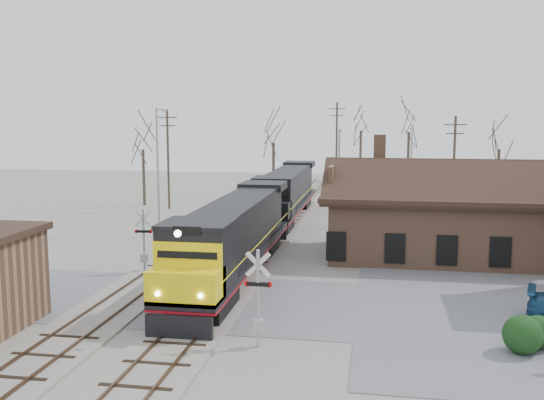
{
  "coord_description": "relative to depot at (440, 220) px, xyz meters",
  "views": [
    {
      "loc": [
        7.71,
        -28.1,
        9.01
      ],
      "look_at": [
        1.39,
        9.0,
        3.9
      ],
      "focal_mm": 40.0,
      "sensor_mm": 36.0,
      "label": 1
    }
  ],
  "objects": [
    {
      "name": "track_siding",
      "position": [
        -16.49,
        3.0,
        -2.34
      ],
      "size": [
        3.4,
        90.0,
        0.24
      ],
      "color": "gray",
      "rests_on": "ground"
    },
    {
      "name": "tree_c",
      "position": [
        -6.1,
        36.77,
        6.26
      ],
      "size": [
        4.97,
        4.97,
        12.17
      ],
      "color": "#382D23",
      "rests_on": "ground"
    },
    {
      "name": "tree_d",
      "position": [
        -0.47,
        32.3,
        6.23
      ],
      "size": [
        4.95,
        4.95,
        12.12
      ],
      "color": "#382D23",
      "rests_on": "ground"
    },
    {
      "name": "hedge_a",
      "position": [
        1.47,
        -16.47,
        -1.65
      ],
      "size": [
        1.52,
        1.52,
        1.52
      ],
      "primitive_type": "sphere",
      "color": "black",
      "rests_on": "ground"
    },
    {
      "name": "streetlight_b",
      "position": [
        -7.19,
        9.78,
        2.19
      ],
      "size": [
        0.25,
        2.04,
        8.14
      ],
      "color": "#A5A8AD",
      "rests_on": "ground"
    },
    {
      "name": "road",
      "position": [
        -11.99,
        -12.0,
        -2.39
      ],
      "size": [
        60.0,
        9.0,
        0.03
      ],
      "primitive_type": "cube",
      "color": "slate",
      "rests_on": "ground"
    },
    {
      "name": "tree_a",
      "position": [
        -27.88,
        19.22,
        4.31
      ],
      "size": [
        3.86,
        3.86,
        9.45
      ],
      "color": "#382D23",
      "rests_on": "ground"
    },
    {
      "name": "streetlight_a",
      "position": [
        -20.53,
        3.73,
        3.02
      ],
      "size": [
        0.25,
        2.04,
        9.76
      ],
      "color": "#A5A8AD",
      "rests_on": "ground"
    },
    {
      "name": "crossbuck_far",
      "position": [
        -17.51,
        -7.14,
        -0.62
      ],
      "size": [
        1.08,
        0.28,
        3.77
      ],
      "rotation": [
        0.0,
        0.0,
        3.21
      ],
      "color": "#A5A8AD",
      "rests_on": "ground"
    },
    {
      "name": "utility_pole_c",
      "position": [
        2.87,
        17.4,
        2.41
      ],
      "size": [
        2.0,
        0.24,
        9.2
      ],
      "color": "#382D23",
      "rests_on": "ground"
    },
    {
      "name": "locomotive_lead",
      "position": [
        -11.99,
        -7.86,
        -0.03
      ],
      "size": [
        3.04,
        20.37,
        4.52
      ],
      "color": "black",
      "rests_on": "ground"
    },
    {
      "name": "hedge_b",
      "position": [
        2.22,
        -15.79,
        -1.75
      ],
      "size": [
        1.32,
        1.32,
        1.32
      ],
      "primitive_type": "sphere",
      "color": "black",
      "rests_on": "ground"
    },
    {
      "name": "track_main",
      "position": [
        -11.99,
        3.0,
        -2.34
      ],
      "size": [
        3.4,
        90.0,
        0.24
      ],
      "color": "gray",
      "rests_on": "ground"
    },
    {
      "name": "utility_pole_a",
      "position": [
        -24.49,
        17.2,
        2.75
      ],
      "size": [
        2.0,
        0.24,
        9.86
      ],
      "color": "#382D23",
      "rests_on": "ground"
    },
    {
      "name": "tree_b",
      "position": [
        -15.49,
        26.66,
        4.88
      ],
      "size": [
        4.18,
        4.18,
        10.24
      ],
      "color": "#382D23",
      "rests_on": "ground"
    },
    {
      "name": "depot",
      "position": [
        0.0,
        0.0,
        0.0
      ],
      "size": [
        15.2,
        9.31,
        7.9
      ],
      "color": "#93674C",
      "rests_on": "ground"
    },
    {
      "name": "locomotive_trailing",
      "position": [
        -11.99,
        12.78,
        -0.03
      ],
      "size": [
        3.04,
        20.37,
        4.28
      ],
      "color": "black",
      "rests_on": "ground"
    },
    {
      "name": "tree_e",
      "position": [
        7.99,
        23.75,
        4.46
      ],
      "size": [
        3.94,
        3.94,
        9.66
      ],
      "color": "#382D23",
      "rests_on": "ground"
    },
    {
      "name": "crossbuck_near",
      "position": [
        -8.68,
        -17.49,
        -0.55
      ],
      "size": [
        1.12,
        0.3,
        3.94
      ],
      "rotation": [
        0.0,
        0.0,
        -0.01
      ],
      "color": "#A5A8AD",
      "rests_on": "ground"
    },
    {
      "name": "streetlight_c",
      "position": [
        -0.69,
        22.2,
        2.19
      ],
      "size": [
        0.25,
        2.04,
        8.13
      ],
      "color": "#A5A8AD",
      "rests_on": "ground"
    },
    {
      "name": "utility_pole_b",
      "position": [
        -8.98,
        34.61,
        3.28
      ],
      "size": [
        2.0,
        0.24,
        10.91
      ],
      "color": "#382D23",
      "rests_on": "ground"
    },
    {
      "name": "ground",
      "position": [
        -11.99,
        -12.0,
        -2.41
      ],
      "size": [
        140.0,
        140.0,
        0.0
      ],
      "primitive_type": "plane",
      "color": "gray",
      "rests_on": "ground"
    }
  ]
}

